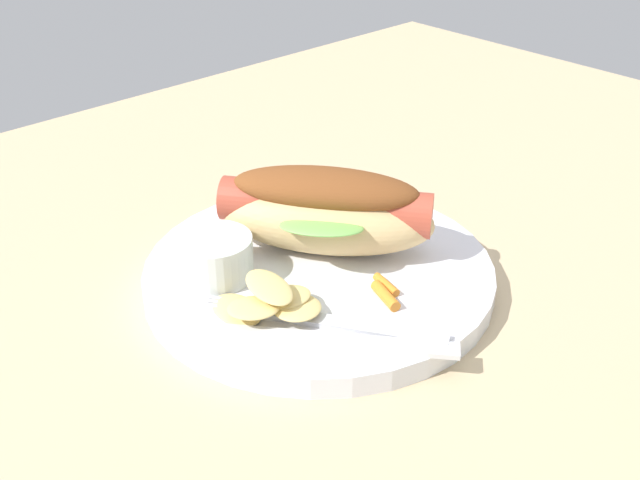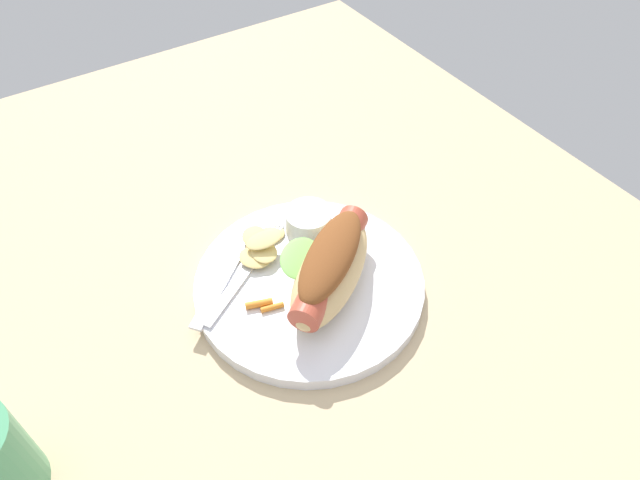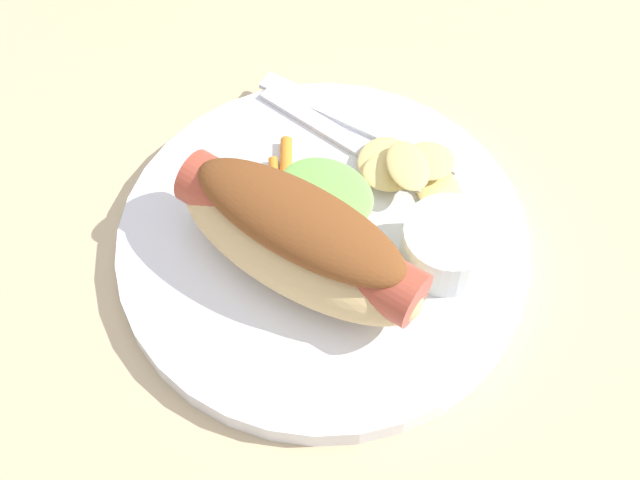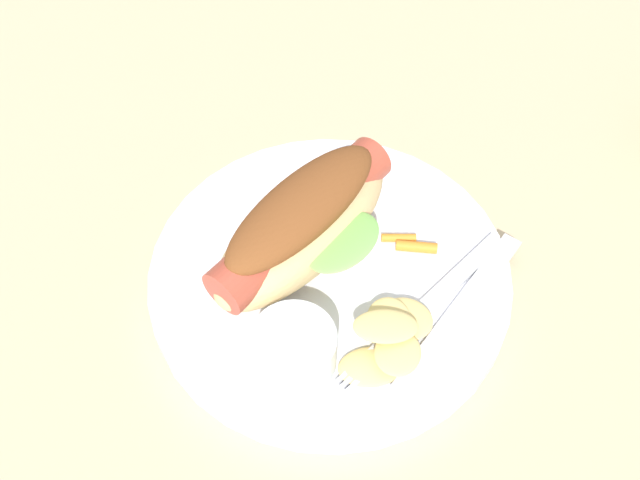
{
  "view_description": "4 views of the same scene",
  "coord_description": "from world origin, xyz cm",
  "px_view_note": "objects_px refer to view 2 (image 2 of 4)",
  "views": [
    {
      "loc": [
        -34.12,
        -35.39,
        32.5
      ],
      "look_at": [
        -2.45,
        -1.24,
        5.24
      ],
      "focal_mm": 44.24,
      "sensor_mm": 36.0,
      "label": 1
    },
    {
      "loc": [
        34.75,
        -20.73,
        52.17
      ],
      "look_at": [
        -1.35,
        2.55,
        6.45
      ],
      "focal_mm": 32.7,
      "sensor_mm": 36.0,
      "label": 2
    },
    {
      "loc": [
        10.0,
        29.5,
        49.38
      ],
      "look_at": [
        0.13,
        2.48,
        4.42
      ],
      "focal_mm": 51.38,
      "sensor_mm": 36.0,
      "label": 3
    },
    {
      "loc": [
        -28.65,
        8.09,
        44.07
      ],
      "look_at": [
        -0.89,
        1.48,
        5.56
      ],
      "focal_mm": 40.53,
      "sensor_mm": 36.0,
      "label": 4
    }
  ],
  "objects_px": {
    "plate": "(309,284)",
    "knife": "(225,276)",
    "fork": "(244,274)",
    "hot_dog": "(330,266)",
    "chips_pile": "(262,244)",
    "carrot_garnish": "(263,305)",
    "sauce_ramekin": "(308,222)"
  },
  "relations": [
    {
      "from": "carrot_garnish",
      "to": "plate",
      "type": "bearing_deg",
      "value": 95.5
    },
    {
      "from": "plate",
      "to": "knife",
      "type": "xyz_separation_m",
      "value": [
        -0.05,
        -0.08,
        0.01
      ]
    },
    {
      "from": "sauce_ramekin",
      "to": "knife",
      "type": "xyz_separation_m",
      "value": [
        0.01,
        -0.12,
        -0.01
      ]
    },
    {
      "from": "hot_dog",
      "to": "chips_pile",
      "type": "relative_size",
      "value": 2.11
    },
    {
      "from": "sauce_ramekin",
      "to": "carrot_garnish",
      "type": "relative_size",
      "value": 1.44
    },
    {
      "from": "hot_dog",
      "to": "carrot_garnish",
      "type": "relative_size",
      "value": 4.46
    },
    {
      "from": "plate",
      "to": "knife",
      "type": "distance_m",
      "value": 0.1
    },
    {
      "from": "plate",
      "to": "sauce_ramekin",
      "type": "height_order",
      "value": "sauce_ramekin"
    },
    {
      "from": "plate",
      "to": "knife",
      "type": "bearing_deg",
      "value": -124.66
    },
    {
      "from": "sauce_ramekin",
      "to": "fork",
      "type": "relative_size",
      "value": 0.37
    },
    {
      "from": "hot_dog",
      "to": "fork",
      "type": "distance_m",
      "value": 0.1
    },
    {
      "from": "fork",
      "to": "chips_pile",
      "type": "xyz_separation_m",
      "value": [
        -0.02,
        0.04,
        0.01
      ]
    },
    {
      "from": "plate",
      "to": "chips_pile",
      "type": "bearing_deg",
      "value": -161.25
    },
    {
      "from": "knife",
      "to": "carrot_garnish",
      "type": "distance_m",
      "value": 0.06
    },
    {
      "from": "knife",
      "to": "chips_pile",
      "type": "distance_m",
      "value": 0.06
    },
    {
      "from": "hot_dog",
      "to": "fork",
      "type": "height_order",
      "value": "hot_dog"
    },
    {
      "from": "plate",
      "to": "knife",
      "type": "relative_size",
      "value": 1.71
    },
    {
      "from": "chips_pile",
      "to": "plate",
      "type": "bearing_deg",
      "value": 18.75
    },
    {
      "from": "knife",
      "to": "chips_pile",
      "type": "height_order",
      "value": "chips_pile"
    },
    {
      "from": "chips_pile",
      "to": "carrot_garnish",
      "type": "height_order",
      "value": "chips_pile"
    },
    {
      "from": "hot_dog",
      "to": "knife",
      "type": "relative_size",
      "value": 1.13
    },
    {
      "from": "fork",
      "to": "hot_dog",
      "type": "bearing_deg",
      "value": -73.93
    },
    {
      "from": "plate",
      "to": "carrot_garnish",
      "type": "relative_size",
      "value": 6.77
    },
    {
      "from": "sauce_ramekin",
      "to": "fork",
      "type": "distance_m",
      "value": 0.1
    },
    {
      "from": "knife",
      "to": "hot_dog",
      "type": "bearing_deg",
      "value": -78.13
    },
    {
      "from": "plate",
      "to": "carrot_garnish",
      "type": "bearing_deg",
      "value": -84.5
    },
    {
      "from": "knife",
      "to": "carrot_garnish",
      "type": "height_order",
      "value": "carrot_garnish"
    },
    {
      "from": "knife",
      "to": "chips_pile",
      "type": "xyz_separation_m",
      "value": [
        -0.01,
        0.06,
        0.01
      ]
    },
    {
      "from": "fork",
      "to": "carrot_garnish",
      "type": "distance_m",
      "value": 0.05
    },
    {
      "from": "hot_dog",
      "to": "knife",
      "type": "height_order",
      "value": "hot_dog"
    },
    {
      "from": "sauce_ramekin",
      "to": "chips_pile",
      "type": "bearing_deg",
      "value": -92.67
    },
    {
      "from": "hot_dog",
      "to": "sauce_ramekin",
      "type": "xyz_separation_m",
      "value": [
        -0.08,
        0.03,
        -0.02
      ]
    }
  ]
}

